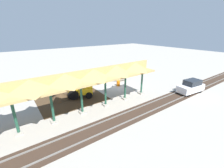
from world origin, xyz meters
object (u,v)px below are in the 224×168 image
(distant_parked_car, at_px, (191,87))
(backhoe, at_px, (80,89))
(stop_sign, at_px, (120,73))
(traffic_barrel, at_px, (118,83))
(concrete_pipe, at_px, (121,78))

(distant_parked_car, bearing_deg, backhoe, -30.30)
(stop_sign, xyz_separation_m, traffic_barrel, (1.00, 0.76, -1.37))
(stop_sign, bearing_deg, distant_parked_car, 122.35)
(concrete_pipe, distance_m, distant_parked_car, 11.39)
(concrete_pipe, relative_size, distant_parked_car, 0.32)
(concrete_pipe, bearing_deg, traffic_barrel, 41.87)
(distant_parked_car, bearing_deg, traffic_barrel, -51.06)
(distant_parked_car, distance_m, traffic_barrel, 10.93)
(traffic_barrel, bearing_deg, stop_sign, -142.83)
(stop_sign, bearing_deg, concrete_pipe, -134.05)
(concrete_pipe, xyz_separation_m, distant_parked_car, (-4.85, 10.29, 0.47))
(stop_sign, bearing_deg, backhoe, 8.17)
(backhoe, bearing_deg, stop_sign, -171.83)
(stop_sign, distance_m, traffic_barrel, 1.86)
(concrete_pipe, relative_size, traffic_barrel, 1.53)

